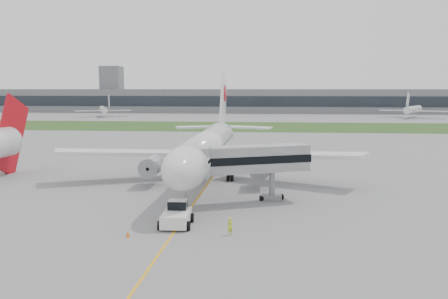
# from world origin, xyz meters

# --- Properties ---
(ground) EXTENTS (600.00, 600.00, 0.00)m
(ground) POSITION_xyz_m (0.00, 0.00, 0.00)
(ground) COLOR gray
(ground) RESTS_ON ground
(apron_markings) EXTENTS (70.00, 70.00, 0.04)m
(apron_markings) POSITION_xyz_m (0.00, -5.00, 0.00)
(apron_markings) COLOR #F1A414
(apron_markings) RESTS_ON ground
(grass_strip) EXTENTS (600.00, 50.00, 0.02)m
(grass_strip) POSITION_xyz_m (0.00, 120.00, 0.01)
(grass_strip) COLOR #23461A
(grass_strip) RESTS_ON ground
(terminal_building) EXTENTS (320.00, 22.30, 14.00)m
(terminal_building) POSITION_xyz_m (0.00, 229.87, 7.00)
(terminal_building) COLOR slate
(terminal_building) RESTS_ON ground
(control_tower) EXTENTS (12.00, 12.00, 56.00)m
(control_tower) POSITION_xyz_m (-90.00, 232.00, 0.00)
(control_tower) COLOR slate
(control_tower) RESTS_ON ground
(airliner) EXTENTS (48.13, 53.95, 17.88)m
(airliner) POSITION_xyz_m (0.00, 4.87, 5.66)
(airliner) COLOR silver
(airliner) RESTS_ON ground
(pushback_tug) EXTENTS (3.53, 5.04, 2.51)m
(pushback_tug) POSITION_xyz_m (-0.24, -19.30, 1.16)
(pushback_tug) COLOR white
(pushback_tug) RESTS_ON ground
(jet_bridge) EXTENTS (15.61, 10.29, 7.55)m
(jet_bridge) POSITION_xyz_m (6.15, -8.74, 5.58)
(jet_bridge) COLOR #AAABAD
(jet_bridge) RESTS_ON ground
(safety_cone_left) EXTENTS (0.41, 0.41, 0.56)m
(safety_cone_left) POSITION_xyz_m (-4.20, -24.00, 0.28)
(safety_cone_left) COLOR orange
(safety_cone_left) RESTS_ON ground
(safety_cone_right) EXTENTS (0.41, 0.41, 0.57)m
(safety_cone_right) POSITION_xyz_m (0.78, -17.85, 0.28)
(safety_cone_right) COLOR orange
(safety_cone_right) RESTS_ON ground
(ground_crew_near) EXTENTS (0.78, 0.76, 1.81)m
(ground_crew_near) POSITION_xyz_m (5.73, -22.35, 0.90)
(ground_crew_near) COLOR #C6E125
(ground_crew_near) RESTS_ON ground
(distant_aircraft_left) EXTENTS (35.51, 33.70, 10.78)m
(distant_aircraft_left) POSITION_xyz_m (-76.90, 177.53, 0.00)
(distant_aircraft_left) COLOR silver
(distant_aircraft_left) RESTS_ON ground
(distant_aircraft_right) EXTENTS (40.88, 39.17, 12.15)m
(distant_aircraft_right) POSITION_xyz_m (78.09, 182.85, 0.00)
(distant_aircraft_right) COLOR silver
(distant_aircraft_right) RESTS_ON ground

